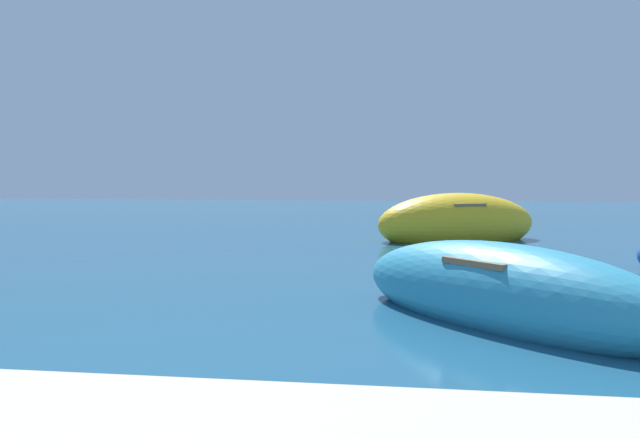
% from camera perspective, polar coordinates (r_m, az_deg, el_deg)
% --- Properties ---
extents(moored_boat_0, '(4.47, 4.63, 1.36)m').
position_cam_1_polar(moored_boat_0, '(8.70, 16.11, -6.45)').
color(moored_boat_0, teal).
rests_on(moored_boat_0, ground).
extents(moored_boat_5, '(5.35, 3.85, 1.81)m').
position_cam_1_polar(moored_boat_5, '(18.94, 12.34, -0.35)').
color(moored_boat_5, gold).
rests_on(moored_boat_5, ground).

